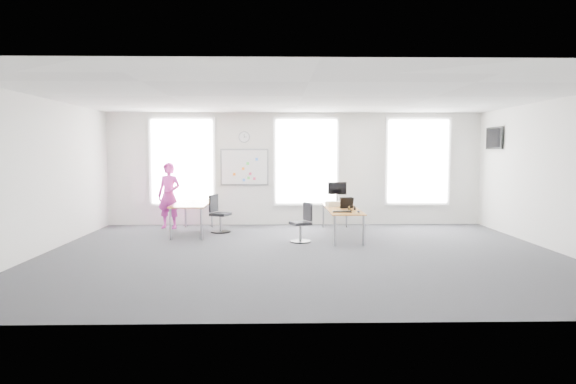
{
  "coord_description": "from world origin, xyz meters",
  "views": [
    {
      "loc": [
        -0.49,
        -9.73,
        1.96
      ],
      "look_at": [
        -0.25,
        1.2,
        1.1
      ],
      "focal_mm": 32.0,
      "sensor_mm": 36.0,
      "label": 1
    }
  ],
  "objects_px": {
    "chair_right": "(302,225)",
    "chair_left": "(219,216)",
    "desk_left": "(193,205)",
    "headphones": "(352,208)",
    "person": "(169,196)",
    "desk_right": "(341,209)",
    "keyboard": "(342,212)",
    "monitor": "(337,190)"
  },
  "relations": [
    {
      "from": "chair_right",
      "to": "headphones",
      "type": "height_order",
      "value": "chair_right"
    },
    {
      "from": "person",
      "to": "chair_right",
      "type": "bearing_deg",
      "value": -14.42
    },
    {
      "from": "chair_left",
      "to": "keyboard",
      "type": "relative_size",
      "value": 2.25
    },
    {
      "from": "chair_right",
      "to": "headphones",
      "type": "relative_size",
      "value": 5.15
    },
    {
      "from": "desk_right",
      "to": "keyboard",
      "type": "relative_size",
      "value": 6.63
    },
    {
      "from": "desk_right",
      "to": "keyboard",
      "type": "height_order",
      "value": "keyboard"
    },
    {
      "from": "chair_right",
      "to": "chair_left",
      "type": "relative_size",
      "value": 0.93
    },
    {
      "from": "chair_left",
      "to": "headphones",
      "type": "relative_size",
      "value": 5.53
    },
    {
      "from": "desk_left",
      "to": "chair_right",
      "type": "height_order",
      "value": "chair_right"
    },
    {
      "from": "chair_right",
      "to": "chair_left",
      "type": "height_order",
      "value": "chair_left"
    },
    {
      "from": "headphones",
      "to": "keyboard",
      "type": "bearing_deg",
      "value": -121.52
    },
    {
      "from": "desk_right",
      "to": "keyboard",
      "type": "xyz_separation_m",
      "value": [
        -0.1,
        -0.93,
        0.05
      ]
    },
    {
      "from": "desk_left",
      "to": "person",
      "type": "xyz_separation_m",
      "value": [
        -0.72,
        0.77,
        0.17
      ]
    },
    {
      "from": "headphones",
      "to": "desk_left",
      "type": "bearing_deg",
      "value": 166.59
    },
    {
      "from": "desk_left",
      "to": "person",
      "type": "relative_size",
      "value": 1.19
    },
    {
      "from": "chair_left",
      "to": "person",
      "type": "height_order",
      "value": "person"
    },
    {
      "from": "keyboard",
      "to": "chair_left",
      "type": "bearing_deg",
      "value": 154.43
    },
    {
      "from": "chair_left",
      "to": "person",
      "type": "distance_m",
      "value": 1.55
    },
    {
      "from": "monitor",
      "to": "desk_left",
      "type": "bearing_deg",
      "value": -167.89
    },
    {
      "from": "desk_left",
      "to": "keyboard",
      "type": "bearing_deg",
      "value": -21.81
    },
    {
      "from": "person",
      "to": "keyboard",
      "type": "xyz_separation_m",
      "value": [
        4.16,
        -2.14,
        -0.17
      ]
    },
    {
      "from": "keyboard",
      "to": "headphones",
      "type": "bearing_deg",
      "value": 59.63
    },
    {
      "from": "chair_left",
      "to": "monitor",
      "type": "relative_size",
      "value": 1.74
    },
    {
      "from": "person",
      "to": "headphones",
      "type": "height_order",
      "value": "person"
    },
    {
      "from": "chair_left",
      "to": "monitor",
      "type": "distance_m",
      "value": 3.07
    },
    {
      "from": "person",
      "to": "monitor",
      "type": "xyz_separation_m",
      "value": [
        4.29,
        -0.07,
        0.13
      ]
    },
    {
      "from": "desk_left",
      "to": "headphones",
      "type": "bearing_deg",
      "value": -14.56
    },
    {
      "from": "desk_left",
      "to": "chair_left",
      "type": "height_order",
      "value": "chair_left"
    },
    {
      "from": "desk_left",
      "to": "keyboard",
      "type": "distance_m",
      "value": 3.7
    },
    {
      "from": "chair_right",
      "to": "monitor",
      "type": "distance_m",
      "value": 2.29
    },
    {
      "from": "desk_right",
      "to": "keyboard",
      "type": "distance_m",
      "value": 0.93
    },
    {
      "from": "chair_right",
      "to": "desk_right",
      "type": "bearing_deg",
      "value": 107.61
    },
    {
      "from": "desk_right",
      "to": "person",
      "type": "relative_size",
      "value": 1.61
    },
    {
      "from": "keyboard",
      "to": "monitor",
      "type": "xyz_separation_m",
      "value": [
        0.13,
        2.07,
        0.31
      ]
    },
    {
      "from": "chair_right",
      "to": "person",
      "type": "bearing_deg",
      "value": -145.35
    },
    {
      "from": "person",
      "to": "keyboard",
      "type": "distance_m",
      "value": 4.68
    },
    {
      "from": "chair_left",
      "to": "keyboard",
      "type": "bearing_deg",
      "value": -96.1
    },
    {
      "from": "desk_left",
      "to": "monitor",
      "type": "distance_m",
      "value": 3.65
    },
    {
      "from": "desk_right",
      "to": "chair_right",
      "type": "distance_m",
      "value": 1.29
    },
    {
      "from": "desk_right",
      "to": "chair_left",
      "type": "height_order",
      "value": "chair_left"
    },
    {
      "from": "desk_left",
      "to": "keyboard",
      "type": "relative_size",
      "value": 4.93
    },
    {
      "from": "chair_right",
      "to": "headphones",
      "type": "xyz_separation_m",
      "value": [
        1.11,
        0.32,
        0.33
      ]
    }
  ]
}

